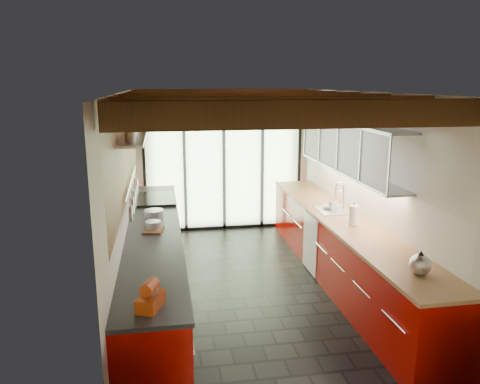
{
  "coord_description": "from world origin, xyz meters",
  "views": [
    {
      "loc": [
        -1.14,
        -5.77,
        2.72
      ],
      "look_at": [
        -0.09,
        0.4,
        1.25
      ],
      "focal_mm": 35.0,
      "sensor_mm": 36.0,
      "label": 1
    }
  ],
  "objects_px": {
    "kettle": "(420,264)",
    "stand_mixer": "(150,297)",
    "paper_towel": "(354,216)",
    "soap_bottle": "(333,204)",
    "bowl": "(331,207)"
  },
  "relations": [
    {
      "from": "stand_mixer",
      "to": "soap_bottle",
      "type": "bearing_deg",
      "value": 45.73
    },
    {
      "from": "bowl",
      "to": "kettle",
      "type": "bearing_deg",
      "value": -90.0
    },
    {
      "from": "stand_mixer",
      "to": "soap_bottle",
      "type": "height_order",
      "value": "stand_mixer"
    },
    {
      "from": "paper_towel",
      "to": "kettle",
      "type": "bearing_deg",
      "value": -90.0
    },
    {
      "from": "kettle",
      "to": "stand_mixer",
      "type": "bearing_deg",
      "value": -173.93
    },
    {
      "from": "paper_towel",
      "to": "soap_bottle",
      "type": "xyz_separation_m",
      "value": [
        0.0,
        0.74,
        -0.03
      ]
    },
    {
      "from": "kettle",
      "to": "paper_towel",
      "type": "distance_m",
      "value": 1.6
    },
    {
      "from": "stand_mixer",
      "to": "paper_towel",
      "type": "xyz_separation_m",
      "value": [
        2.54,
        1.87,
        0.03
      ]
    },
    {
      "from": "stand_mixer",
      "to": "soap_bottle",
      "type": "distance_m",
      "value": 3.64
    },
    {
      "from": "paper_towel",
      "to": "bowl",
      "type": "xyz_separation_m",
      "value": [
        0.0,
        0.82,
        -0.1
      ]
    },
    {
      "from": "kettle",
      "to": "paper_towel",
      "type": "xyz_separation_m",
      "value": [
        0.0,
        1.6,
        0.02
      ]
    },
    {
      "from": "soap_bottle",
      "to": "bowl",
      "type": "relative_size",
      "value": 0.83
    },
    {
      "from": "stand_mixer",
      "to": "soap_bottle",
      "type": "xyz_separation_m",
      "value": [
        2.54,
        2.61,
        -0.0
      ]
    },
    {
      "from": "kettle",
      "to": "bowl",
      "type": "relative_size",
      "value": 1.16
    },
    {
      "from": "stand_mixer",
      "to": "paper_towel",
      "type": "bearing_deg",
      "value": 36.29
    }
  ]
}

